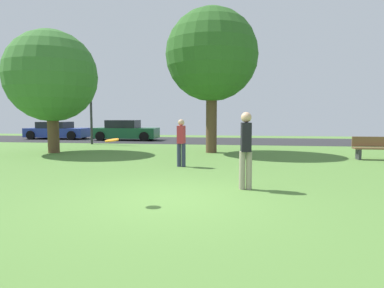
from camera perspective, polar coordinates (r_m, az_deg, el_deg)
name	(u,v)px	position (r m, az deg, el deg)	size (l,w,h in m)	color
ground_plane	(170,198)	(7.07, -3.83, -9.33)	(44.00, 44.00, 0.00)	#547F38
road_strip	(218,141)	(22.82, 4.48, 0.57)	(44.00, 6.40, 0.01)	#28282B
oak_tree_right	(51,77)	(16.80, -23.09, 10.65)	(4.17, 4.17, 5.63)	brown
birch_tree_lone	(212,56)	(15.73, 3.42, 14.98)	(4.24, 4.24, 6.63)	brown
person_thrower	(181,141)	(11.20, -1.87, 0.56)	(0.30, 0.34, 1.61)	#2D334C
person_walking	(246,146)	(7.84, 9.27, -0.40)	(0.30, 0.34, 1.82)	gray
frisbee_disc	(112,140)	(6.70, -13.63, 0.64)	(0.38, 0.38, 0.06)	orange
parked_car_blue	(57,131)	(26.49, -22.19, 2.11)	(4.47, 2.10, 1.27)	#233893
parked_car_green	(126,131)	(23.76, -11.39, 2.22)	(4.43, 1.96, 1.41)	#195633
park_bench	(374,148)	(14.88, 28.91, -0.60)	(1.60, 0.45, 0.90)	brown
street_lamp_post	(91,107)	(20.87, -17.02, 6.14)	(0.14, 0.14, 4.50)	#2D2D33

